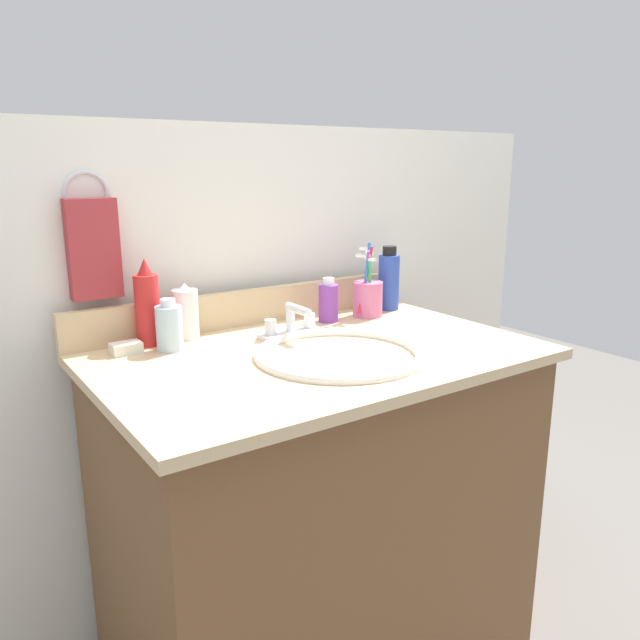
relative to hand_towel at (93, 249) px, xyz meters
name	(u,v)px	position (x,y,z in m)	size (l,w,h in m)	color
vanity_cabinet	(318,517)	(0.38, -0.32, -0.63)	(0.93, 0.57, 0.78)	brown
countertop	(318,356)	(0.38, -0.32, -0.23)	(0.96, 0.62, 0.02)	#D1B284
backsplash	(253,306)	(0.38, -0.02, -0.18)	(0.96, 0.02, 0.09)	#D1B284
back_wall	(244,372)	(0.38, 0.04, -0.37)	(2.06, 0.04, 1.30)	white
towel_ring	(86,193)	(0.00, 0.02, 0.12)	(0.10, 0.10, 0.01)	silver
hand_towel	(93,249)	(0.00, 0.00, 0.00)	(0.11, 0.04, 0.22)	#A53338
sink_basin	(340,370)	(0.40, -0.38, -0.25)	(0.37, 0.37, 0.11)	white
faucet	(292,325)	(0.40, -0.18, -0.19)	(0.16, 0.10, 0.08)	silver
bottle_shampoo_blue	(389,280)	(0.78, -0.10, -0.14)	(0.06, 0.06, 0.18)	#2D4CB2
bottle_lotion_white	(186,313)	(0.18, -0.05, -0.16)	(0.06, 0.06, 0.13)	white
bottle_gel_clear	(169,327)	(0.12, -0.13, -0.17)	(0.06, 0.06, 0.12)	silver
bottle_cream_purple	(328,302)	(0.55, -0.11, -0.17)	(0.05, 0.05, 0.12)	#7A3899
bottle_spray_red	(147,307)	(0.09, -0.06, -0.13)	(0.06, 0.06, 0.20)	red
cup_pink	(368,297)	(0.68, -0.13, -0.17)	(0.09, 0.08, 0.20)	#D16693
soap_bar	(126,348)	(0.03, -0.10, -0.21)	(0.06, 0.04, 0.02)	white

